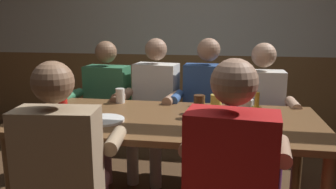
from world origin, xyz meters
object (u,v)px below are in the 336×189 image
Objects in this scene: person_2 at (206,104)px; person_5 at (232,176)px; bottle_1 at (256,117)px; pint_glass_2 at (199,104)px; person_3 at (262,108)px; bottle_0 at (63,102)px; person_0 at (105,101)px; pint_glass_1 at (199,106)px; dining_table at (168,131)px; pint_glass_3 at (216,105)px; pint_glass_0 at (246,111)px; person_1 at (154,102)px; person_4 at (65,166)px; table_candle at (198,101)px; pint_glass_4 at (120,96)px; plate_0 at (104,120)px.

person_5 is at bearing 101.01° from person_2.
pint_glass_2 is at bearing 134.74° from bottle_1.
person_3 is 1.62m from bottle_0.
person_2 is (0.93, -0.00, 0.01)m from person_0.
dining_table is at bearing -164.88° from pint_glass_1.
bottle_0 is (-0.77, 0.03, 0.17)m from dining_table.
pint_glass_3 is at bearing 56.04° from person_3.
pint_glass_0 is at bearing 105.86° from bottle_1.
dining_table is 12.97× the size of pint_glass_0.
person_1 reaches higher than bottle_0.
pint_glass_1 is at bearing 144.08° from bottle_1.
person_4 is 9.48× the size of pint_glass_2.
person_1 reaches higher than pint_glass_0.
person_0 is 1.40m from person_3.
person_3 is at bearing 31.54° from table_candle.
person_1 reaches higher than pint_glass_1.
pint_glass_0 is at bearing -22.58° from pint_glass_4.
bottle_1 is (0.34, -0.89, 0.15)m from person_2.
person_3 is at bearing -177.23° from person_2.
pint_glass_1 is at bearing 15.12° from dining_table.
pint_glass_3 reaches higher than pint_glass_4.
pint_glass_4 is (0.32, 0.34, -0.02)m from bottle_0.
person_5 is 0.53m from bottle_1.
pint_glass_4 is (-0.65, 0.31, -0.02)m from pint_glass_1.
bottle_1 is (0.81, -0.90, 0.16)m from person_1.
pint_glass_1 is at bearing 1.73° from bottle_0.
dining_table is at bearing -1.96° from bottle_0.
person_3 is at bearing 37.12° from plate_0.
person_2 is at bearing 111.68° from pint_glass_0.
person_4 is at bearing -119.28° from table_candle.
plate_0 is (0.30, -0.84, 0.09)m from person_0.
person_0 reaches higher than pint_glass_2.
person_0 is 1.00× the size of person_3.
person_4 is 0.56m from plate_0.
person_3 reaches higher than pint_glass_0.
pint_glass_1 is 1.03× the size of pint_glass_3.
bottle_0 is 1.09m from pint_glass_3.
person_1 is 0.47m from person_2.
pint_glass_2 is at bearing 90.21° from person_2.
table_candle is at bearing 164.72° from person_0.
person_0 is 9.44× the size of pint_glass_2.
table_candle is 1.01m from bottle_0.
bottle_1 is 0.40m from pint_glass_3.
person_3 is 8.12× the size of pint_glass_3.
pint_glass_2 is at bearing 8.06° from bottle_0.
pint_glass_3 is (1.09, 0.08, -0.00)m from bottle_0.
person_4 reaches higher than bottle_1.
person_4 is at bearing -63.98° from bottle_0.
pint_glass_0 is at bearing -4.18° from dining_table.
person_1 is at bearing 58.35° from pint_glass_4.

